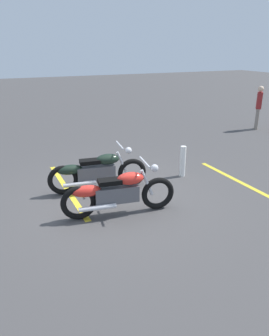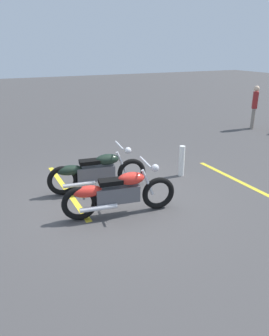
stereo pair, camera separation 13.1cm
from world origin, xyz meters
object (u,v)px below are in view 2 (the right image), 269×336
object	(u,v)px
motorcycle_bright_foreground	(117,193)
bystander_secondary	(255,105)
motorcycle_dark_foreground	(95,172)
bollard_post	(182,161)

from	to	relation	value
motorcycle_bright_foreground	bystander_secondary	xyz separation A→B (m)	(7.48, 4.17, 0.46)
motorcycle_bright_foreground	motorcycle_dark_foreground	distance (m)	1.22
motorcycle_bright_foreground	bystander_secondary	bearing A→B (deg)	37.62
motorcycle_bright_foreground	bystander_secondary	size ratio (longest dim) A/B	1.34
bystander_secondary	motorcycle_dark_foreground	bearing A→B (deg)	60.72
motorcycle_bright_foreground	motorcycle_dark_foreground	size ratio (longest dim) A/B	1.00
bollard_post	motorcycle_dark_foreground	bearing A→B (deg)	178.53
bystander_secondary	bollard_post	size ratio (longest dim) A/B	2.13
motorcycle_dark_foreground	bollard_post	bearing A→B (deg)	6.25
motorcycle_dark_foreground	bollard_post	world-z (taller)	motorcycle_dark_foreground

